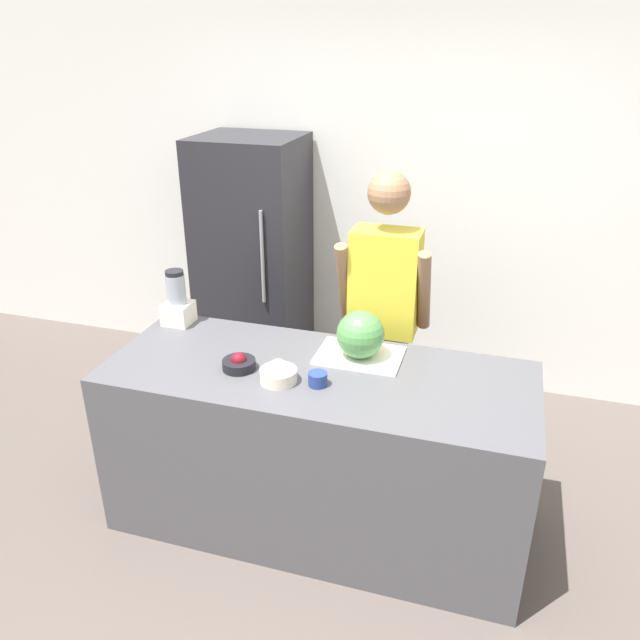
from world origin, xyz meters
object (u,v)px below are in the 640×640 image
(watermelon, at_px, (360,335))
(bowl_cream, at_px, (278,373))
(refrigerator, at_px, (253,264))
(bowl_cherries, at_px, (239,363))
(bowl_small_blue, at_px, (318,379))
(blender, at_px, (177,302))
(person, at_px, (383,319))

(watermelon, bearing_deg, bowl_cream, -133.00)
(refrigerator, bearing_deg, watermelon, -48.25)
(bowl_cherries, bearing_deg, bowl_cream, -14.37)
(bowl_small_blue, bearing_deg, watermelon, 68.11)
(blender, bearing_deg, watermelon, -6.08)
(watermelon, xyz_separation_m, bowl_cherries, (-0.53, -0.27, -0.10))
(blender, bearing_deg, refrigerator, 90.14)
(refrigerator, height_order, watermelon, refrigerator)
(person, bearing_deg, bowl_cherries, -126.29)
(bowl_cream, distance_m, blender, 0.88)
(watermelon, height_order, blender, blender)
(bowl_small_blue, distance_m, blender, 1.03)
(refrigerator, xyz_separation_m, person, (1.08, -0.71, 0.03))
(person, bearing_deg, watermelon, -92.36)
(bowl_cream, distance_m, bowl_small_blue, 0.18)
(person, xyz_separation_m, bowl_small_blue, (-0.14, -0.78, 0.03))
(bowl_small_blue, relative_size, blender, 0.29)
(watermelon, xyz_separation_m, bowl_small_blue, (-0.12, -0.31, -0.10))
(person, distance_m, bowl_cherries, 0.93)
(bowl_cream, bearing_deg, watermelon, 47.00)
(refrigerator, relative_size, bowl_small_blue, 19.94)
(watermelon, distance_m, blender, 1.07)
(bowl_cream, bearing_deg, bowl_cherries, 165.63)
(bowl_small_blue, bearing_deg, person, 79.67)
(bowl_cherries, height_order, blender, blender)
(person, bearing_deg, blender, -161.37)
(bowl_small_blue, bearing_deg, bowl_cherries, 175.02)
(watermelon, height_order, bowl_cream, watermelon)
(refrigerator, xyz_separation_m, bowl_small_blue, (0.94, -1.50, 0.05))
(watermelon, bearing_deg, blender, 173.92)
(watermelon, distance_m, bowl_cream, 0.46)
(person, bearing_deg, bowl_cream, -112.02)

